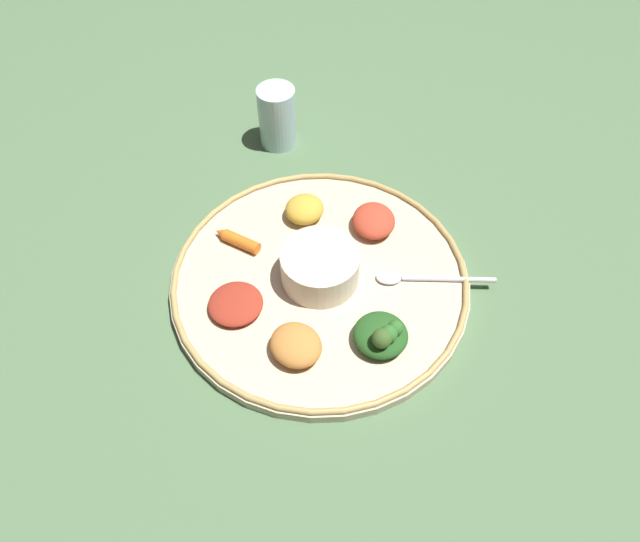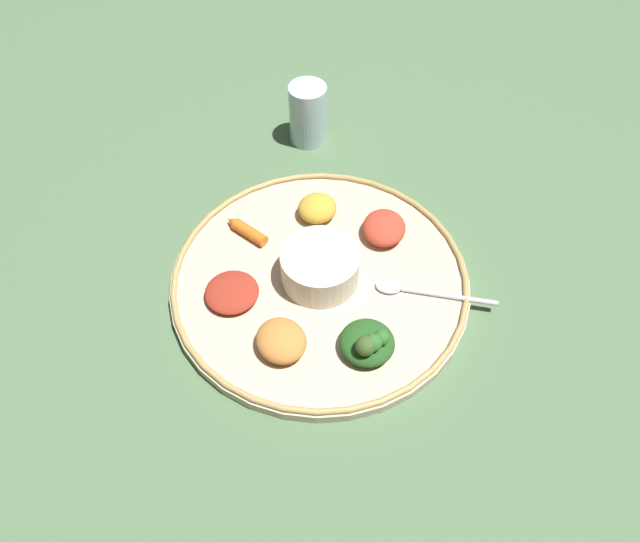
{
  "view_description": "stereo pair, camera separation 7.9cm",
  "coord_description": "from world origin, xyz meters",
  "px_view_note": "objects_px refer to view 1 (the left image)",
  "views": [
    {
      "loc": [
        0.36,
        -0.32,
        0.66
      ],
      "look_at": [
        0.0,
        0.0,
        0.03
      ],
      "focal_mm": 33.87,
      "sensor_mm": 36.0,
      "label": 1
    },
    {
      "loc": [
        0.41,
        -0.26,
        0.66
      ],
      "look_at": [
        0.0,
        0.0,
        0.03
      ],
      "focal_mm": 33.87,
      "sensor_mm": 36.0,
      "label": 2
    }
  ],
  "objects_px": {
    "center_bowl": "(320,266)",
    "greens_pile": "(382,335)",
    "carrot_near_spoon": "(237,240)",
    "drinking_glass": "(277,120)",
    "spoon": "(416,278)"
  },
  "relations": [
    {
      "from": "greens_pile",
      "to": "carrot_near_spoon",
      "type": "height_order",
      "value": "greens_pile"
    },
    {
      "from": "spoon",
      "to": "greens_pile",
      "type": "relative_size",
      "value": 1.61
    },
    {
      "from": "center_bowl",
      "to": "greens_pile",
      "type": "relative_size",
      "value": 1.33
    },
    {
      "from": "center_bowl",
      "to": "carrot_near_spoon",
      "type": "xyz_separation_m",
      "value": [
        -0.12,
        -0.05,
        -0.02
      ]
    },
    {
      "from": "drinking_glass",
      "to": "spoon",
      "type": "bearing_deg",
      "value": -8.6
    },
    {
      "from": "greens_pile",
      "to": "drinking_glass",
      "type": "distance_m",
      "value": 0.42
    },
    {
      "from": "carrot_near_spoon",
      "to": "drinking_glass",
      "type": "xyz_separation_m",
      "value": [
        -0.14,
        0.19,
        0.02
      ]
    },
    {
      "from": "carrot_near_spoon",
      "to": "drinking_glass",
      "type": "height_order",
      "value": "drinking_glass"
    },
    {
      "from": "spoon",
      "to": "drinking_glass",
      "type": "height_order",
      "value": "drinking_glass"
    },
    {
      "from": "center_bowl",
      "to": "carrot_near_spoon",
      "type": "relative_size",
      "value": 1.45
    },
    {
      "from": "greens_pile",
      "to": "drinking_glass",
      "type": "relative_size",
      "value": 0.78
    },
    {
      "from": "carrot_near_spoon",
      "to": "spoon",
      "type": "bearing_deg",
      "value": 33.6
    },
    {
      "from": "spoon",
      "to": "greens_pile",
      "type": "distance_m",
      "value": 0.11
    },
    {
      "from": "center_bowl",
      "to": "drinking_glass",
      "type": "bearing_deg",
      "value": 151.12
    },
    {
      "from": "spoon",
      "to": "drinking_glass",
      "type": "bearing_deg",
      "value": 171.4
    }
  ]
}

